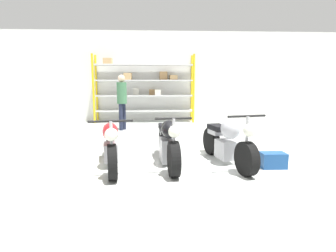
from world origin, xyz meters
TOP-DOWN VIEW (x-y plane):
  - ground_plane at (0.00, 0.00)m, footprint 30.00×30.00m
  - back_wall at (0.00, 6.28)m, footprint 30.00×0.08m
  - shelving_rack at (-0.67, 5.92)m, footprint 3.94×0.63m
  - motorcycle_red at (-1.06, 0.10)m, footprint 0.73×1.98m
  - motorcycle_black at (-0.01, 0.21)m, footprint 0.60×1.99m
  - motorcycle_silver at (1.11, 0.19)m, footprint 0.75×1.97m
  - person_browsing at (-1.33, 4.07)m, footprint 0.43×0.43m
  - toolbox at (1.88, -0.11)m, footprint 0.44×0.26m

SIDE VIEW (x-z plane):
  - ground_plane at x=0.00m, z-range 0.00..0.00m
  - toolbox at x=1.88m, z-range 0.00..0.28m
  - motorcycle_black at x=-0.01m, z-range -0.08..0.90m
  - motorcycle_red at x=-1.06m, z-range -0.06..0.89m
  - motorcycle_silver at x=1.11m, z-range -0.06..0.94m
  - person_browsing at x=-1.33m, z-range 0.17..1.97m
  - shelving_rack at x=-0.67m, z-range 0.09..2.73m
  - back_wall at x=0.00m, z-range 0.00..3.60m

